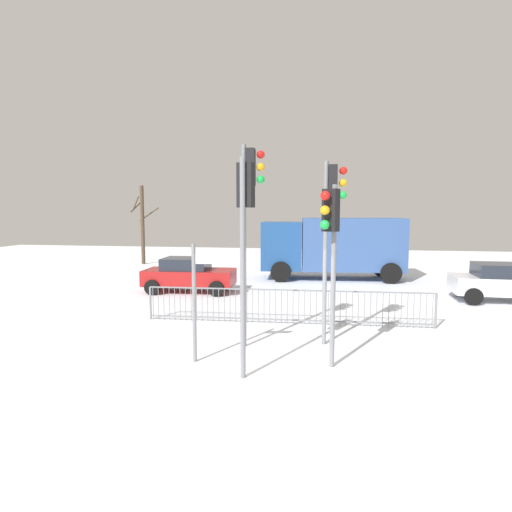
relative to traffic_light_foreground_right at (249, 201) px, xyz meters
name	(u,v)px	position (x,y,z in m)	size (l,w,h in m)	color
ground_plane	(274,359)	(0.73, -0.81, -3.71)	(60.00, 60.00, 0.00)	white
traffic_light_foreground_right	(249,201)	(0.00, 0.00, 0.00)	(0.57, 0.33, 5.08)	slate
traffic_light_mid_left	(245,218)	(0.27, -1.93, -0.39)	(0.36, 0.56, 4.53)	slate
traffic_light_rear_left	(331,212)	(2.01, 0.53, -0.26)	(0.57, 0.32, 4.70)	slate
traffic_light_foreground_left	(331,235)	(1.99, -1.24, -0.76)	(0.41, 0.52, 4.02)	slate
direction_sign_post	(197,296)	(-0.98, -1.29, -2.16)	(0.78, 0.21, 2.73)	slate
pedestrian_guard_railing	(287,306)	(0.73, 2.42, -3.15)	(8.80, 0.39, 1.07)	slate
car_white_near	(504,282)	(8.58, 7.02, -2.94)	(3.84, 2.00, 1.47)	silver
car_red_mid	(189,274)	(-3.93, 6.99, -2.94)	(3.88, 2.08, 1.47)	maroon
delivery_truck	(334,245)	(2.20, 11.65, -1.97)	(7.21, 3.16, 3.10)	#33518C
bare_tree_left	(142,224)	(-10.01, 16.02, -1.07)	(1.61, 1.38, 5.08)	#473828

